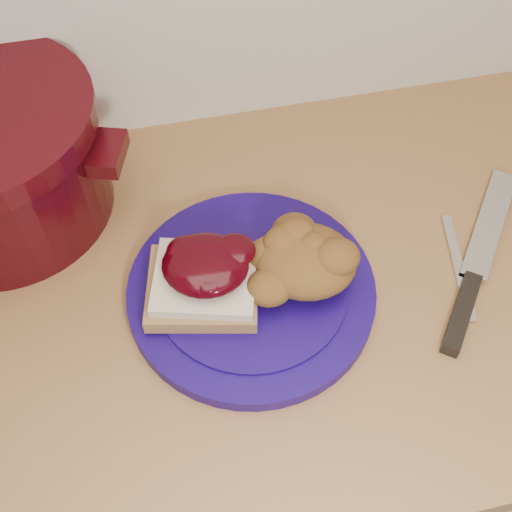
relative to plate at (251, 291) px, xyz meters
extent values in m
cube|color=beige|center=(0.04, 0.01, -0.48)|extent=(4.00, 0.60, 0.86)
cylinder|color=#150655|center=(0.00, 0.00, 0.00)|extent=(0.37, 0.37, 0.02)
cube|color=olive|center=(-0.06, 0.00, 0.02)|extent=(0.14, 0.13, 0.02)
cube|color=beige|center=(-0.05, 0.00, 0.04)|extent=(0.13, 0.13, 0.01)
ellipsoid|color=black|center=(-0.05, 0.01, 0.06)|extent=(0.12, 0.11, 0.03)
ellipsoid|color=brown|center=(0.06, 0.00, 0.04)|extent=(0.14, 0.13, 0.06)
cube|color=black|center=(0.23, -0.08, 0.00)|extent=(0.08, 0.10, 0.02)
cube|color=silver|center=(0.32, 0.04, 0.00)|extent=(0.14, 0.16, 0.00)
cube|color=silver|center=(0.25, -0.01, -0.01)|extent=(0.04, 0.16, 0.00)
cube|color=#32050A|center=(-0.14, 0.16, 0.10)|extent=(0.05, 0.07, 0.02)
camera|label=1|loc=(-0.08, -0.39, 0.63)|focal=45.00mm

